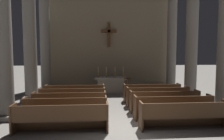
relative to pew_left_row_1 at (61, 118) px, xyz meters
The scene contains 23 objects.
ground_plane 2.13m from the pew_left_row_1, ahead, with size 80.00×80.00×0.00m, color gray.
pew_left_row_1 is the anchor object (origin of this frame).
pew_left_row_2 0.99m from the pew_left_row_1, 90.00° to the left, with size 3.07×0.50×0.95m.
pew_left_row_3 1.98m from the pew_left_row_1, 90.00° to the left, with size 3.07×0.50×0.95m.
pew_left_row_4 2.97m from the pew_left_row_1, 90.00° to the left, with size 3.07×0.50×0.95m.
pew_left_row_5 3.96m from the pew_left_row_1, 90.00° to the left, with size 3.07×0.50×0.95m.
pew_right_row_1 4.14m from the pew_left_row_1, ahead, with size 3.07×0.50×0.95m.
pew_right_row_2 4.26m from the pew_left_row_1, 13.45° to the left, with size 3.07×0.50×0.95m.
pew_right_row_3 4.59m from the pew_left_row_1, 25.56° to the left, with size 3.07×0.50×0.95m.
pew_right_row_4 5.10m from the pew_left_row_1, 35.65° to the left, with size 3.07×0.50×0.95m.
pew_right_row_5 5.73m from the pew_left_row_1, 43.73° to the left, with size 3.07×0.50×0.95m.
column_left_nearest 4.03m from the pew_left_row_1, 147.81° to the left, with size 1.00×1.00×6.75m.
column_left_second 5.87m from the pew_left_row_1, 118.30° to the left, with size 1.00×1.00×6.75m.
column_right_second 8.48m from the pew_left_row_1, 34.56° to the left, with size 1.00×1.00×6.75m.
column_left_third 8.41m from the pew_left_row_1, 107.96° to the left, with size 1.00×1.00×6.75m.
column_right_third 10.40m from the pew_left_row_1, 48.84° to the left, with size 1.00×1.00×6.75m.
altar 7.07m from the pew_left_row_1, 72.97° to the left, with size 2.20×0.90×1.01m.
candlestick_outer_left 6.92m from the pew_left_row_1, 79.76° to the left, with size 0.16×0.16×0.70m.
candlestick_inner_left 7.03m from the pew_left_row_1, 75.32° to the left, with size 0.16×0.16×0.70m.
candlestick_inner_right 7.21m from the pew_left_row_1, 70.68° to the left, with size 0.16×0.16×0.70m.
candlestick_outer_right 7.41m from the pew_left_row_1, 66.64° to the left, with size 0.16×0.16×0.70m.
apse_with_cross 9.81m from the pew_left_row_1, 77.08° to the left, with size 10.10×0.47×7.39m.
lectern 6.36m from the pew_left_row_1, 61.11° to the left, with size 0.44×0.36×1.15m.
Camera 1 is at (-0.87, -6.22, 2.52)m, focal length 30.74 mm.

